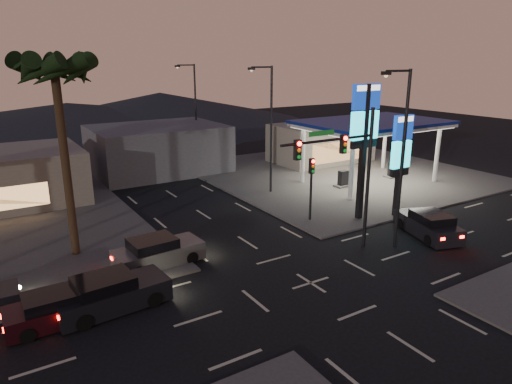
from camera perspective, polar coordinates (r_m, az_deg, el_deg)
ground at (r=22.78m, az=6.86°, el=-11.23°), size 140.00×140.00×0.00m
corner_lot_ne at (r=44.06m, az=10.16°, el=2.35°), size 24.00×24.00×0.12m
gas_station at (r=40.31m, az=14.34°, el=8.10°), size 12.20×8.20×5.47m
convenience_store at (r=48.63m, az=8.10°, el=6.09°), size 10.00×6.00×4.00m
pylon_sign_tall at (r=30.31m, az=13.42°, el=8.10°), size 2.20×0.35×9.00m
pylon_sign_short at (r=31.75m, az=17.70°, el=4.95°), size 1.60×0.35×7.00m
traffic_signal_mast at (r=24.77m, az=11.20°, el=3.73°), size 6.10×0.39×8.00m
pedestal_signal at (r=30.08m, az=6.95°, el=1.62°), size 0.32×0.39×4.30m
streetlight_near at (r=26.18m, az=17.64°, el=5.04°), size 2.14×0.25×10.00m
streetlight_mid at (r=35.86m, az=1.64°, el=8.65°), size 2.14×0.25×10.00m
streetlight_far at (r=48.07m, az=-7.78°, el=10.46°), size 2.14×0.25×10.00m
palm_a at (r=25.41m, az=-23.77°, el=12.58°), size 4.41×4.41×10.86m
building_far_mid at (r=44.95m, az=-12.13°, el=5.31°), size 12.00×9.00×4.40m
hill_right at (r=80.97m, az=-11.87°, el=10.30°), size 50.00×50.00×5.00m
hill_center at (r=77.15m, az=-22.45°, el=8.77°), size 60.00×60.00×4.00m
car_lane_a_front at (r=21.13m, az=-17.73°, el=-12.00°), size 5.03×2.39×1.60m
car_lane_a_mid at (r=20.93m, az=-23.55°, el=-13.23°), size 4.30×1.87×1.39m
car_lane_b_front at (r=24.71m, az=-12.20°, el=-7.38°), size 4.84×2.27×1.54m
suv_station at (r=29.92m, az=20.75°, el=-3.86°), size 3.23×4.99×1.55m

